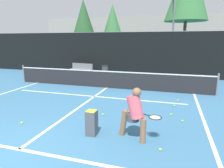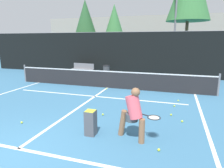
# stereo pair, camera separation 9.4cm
# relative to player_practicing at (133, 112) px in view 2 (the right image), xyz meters

# --- Properties ---
(ground_plane) EXTENTS (100.00, 100.00, 0.00)m
(ground_plane) POSITION_rel_player_practicing_xyz_m (-2.55, -1.72, -0.76)
(ground_plane) COLOR teal
(court_baseline_near) EXTENTS (11.00, 0.10, 0.01)m
(court_baseline_near) POSITION_rel_player_practicing_xyz_m (-2.55, -1.32, -0.76)
(court_baseline_near) COLOR white
(court_baseline_near) RESTS_ON ground
(court_service_line) EXTENTS (8.25, 0.10, 0.01)m
(court_service_line) POSITION_rel_player_practicing_xyz_m (-2.55, 3.54, -0.76)
(court_service_line) COLOR white
(court_service_line) RESTS_ON ground
(court_center_mark) EXTENTS (0.10, 6.68, 0.01)m
(court_center_mark) POSITION_rel_player_practicing_xyz_m (-2.55, 2.02, -0.76)
(court_center_mark) COLOR white
(court_center_mark) RESTS_ON ground
(court_sideline_right) EXTENTS (0.10, 7.68, 0.01)m
(court_sideline_right) POSITION_rel_player_practicing_xyz_m (1.96, 2.02, -0.76)
(court_sideline_right) COLOR white
(court_sideline_right) RESTS_ON ground
(net) EXTENTS (11.09, 0.09, 1.07)m
(net) POSITION_rel_player_practicing_xyz_m (-2.55, 5.36, -0.25)
(net) COLOR slate
(net) RESTS_ON ground
(fence_back) EXTENTS (24.00, 0.06, 3.18)m
(fence_back) POSITION_rel_player_practicing_xyz_m (-2.55, 9.70, 0.83)
(fence_back) COLOR black
(fence_back) RESTS_ON ground
(player_practicing) EXTENTS (1.22, 0.48, 1.43)m
(player_practicing) POSITION_rel_player_practicing_xyz_m (0.00, 0.00, 0.00)
(player_practicing) COLOR #8C6042
(player_practicing) RESTS_ON ground
(tennis_ball_scattered_0) EXTENTS (0.07, 0.07, 0.07)m
(tennis_ball_scattered_0) POSITION_rel_player_practicing_xyz_m (1.28, 1.59, -0.73)
(tennis_ball_scattered_0) COLOR #D1E033
(tennis_ball_scattered_0) RESTS_ON ground
(tennis_ball_scattered_1) EXTENTS (0.07, 0.07, 0.07)m
(tennis_ball_scattered_1) POSITION_rel_player_practicing_xyz_m (-0.56, 1.93, -0.73)
(tennis_ball_scattered_1) COLOR #D1E033
(tennis_ball_scattered_1) RESTS_ON ground
(tennis_ball_scattered_2) EXTENTS (0.07, 0.07, 0.07)m
(tennis_ball_scattered_2) POSITION_rel_player_practicing_xyz_m (1.02, 3.11, -0.73)
(tennis_ball_scattered_2) COLOR #D1E033
(tennis_ball_scattered_2) RESTS_ON ground
(tennis_ball_scattered_3) EXTENTS (0.07, 0.07, 0.07)m
(tennis_ball_scattered_3) POSITION_rel_player_practicing_xyz_m (0.71, -0.38, -0.73)
(tennis_ball_scattered_3) COLOR #D1E033
(tennis_ball_scattered_3) RESTS_ON ground
(tennis_ball_scattered_4) EXTENTS (0.07, 0.07, 0.07)m
(tennis_ball_scattered_4) POSITION_rel_player_practicing_xyz_m (0.92, 2.08, -0.73)
(tennis_ball_scattered_4) COLOR #D1E033
(tennis_ball_scattered_4) RESTS_ON ground
(tennis_ball_scattered_5) EXTENTS (0.07, 0.07, 0.07)m
(tennis_ball_scattered_5) POSITION_rel_player_practicing_xyz_m (-3.57, -0.05, -0.73)
(tennis_ball_scattered_5) COLOR #D1E033
(tennis_ball_scattered_5) RESTS_ON ground
(tennis_ball_scattered_6) EXTENTS (0.07, 0.07, 0.07)m
(tennis_ball_scattered_6) POSITION_rel_player_practicing_xyz_m (-2.50, 5.00, -0.73)
(tennis_ball_scattered_6) COLOR #D1E033
(tennis_ball_scattered_6) RESTS_ON ground
(tennis_ball_scattered_7) EXTENTS (0.07, 0.07, 0.07)m
(tennis_ball_scattered_7) POSITION_rel_player_practicing_xyz_m (1.17, 3.90, -0.73)
(tennis_ball_scattered_7) COLOR #D1E033
(tennis_ball_scattered_7) RESTS_ON ground
(tennis_ball_scattered_8) EXTENTS (0.07, 0.07, 0.07)m
(tennis_ball_scattered_8) POSITION_rel_player_practicing_xyz_m (-1.36, 1.38, -0.73)
(tennis_ball_scattered_8) COLOR #D1E033
(tennis_ball_scattered_8) RESTS_ON ground
(ball_hopper) EXTENTS (0.28, 0.28, 0.71)m
(ball_hopper) POSITION_rel_player_practicing_xyz_m (-1.17, -0.09, -0.39)
(ball_hopper) COLOR #4C4C51
(ball_hopper) RESTS_ON ground
(courtside_bench) EXTENTS (1.79, 0.56, 0.86)m
(courtside_bench) POSITION_rel_player_practicing_xyz_m (-5.72, 8.85, -0.29)
(courtside_bench) COLOR slate
(courtside_bench) RESTS_ON ground
(trash_bin) EXTENTS (0.50, 0.50, 0.81)m
(trash_bin) POSITION_rel_player_practicing_xyz_m (-3.79, 8.70, -0.35)
(trash_bin) COLOR #3F3F42
(trash_bin) RESTS_ON ground
(parked_car) EXTENTS (1.70, 4.21, 1.52)m
(parked_car) POSITION_rel_player_practicing_xyz_m (-7.26, 13.08, -0.12)
(parked_car) COLOR black
(parked_car) RESTS_ON ground
(tree_west) EXTENTS (2.46, 2.46, 6.55)m
(tree_west) POSITION_rel_player_practicing_xyz_m (-8.02, 14.44, 3.85)
(tree_west) COLOR brown
(tree_west) RESTS_ON ground
(tree_east) EXTENTS (2.29, 2.29, 6.11)m
(tree_east) POSITION_rel_player_practicing_xyz_m (-5.24, 15.33, 3.53)
(tree_east) COLOR brown
(tree_east) RESTS_ON ground
(building_far) EXTENTS (36.00, 2.40, 6.25)m
(building_far) POSITION_rel_player_practicing_xyz_m (-2.55, 28.07, 2.37)
(building_far) COLOR gray
(building_far) RESTS_ON ground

